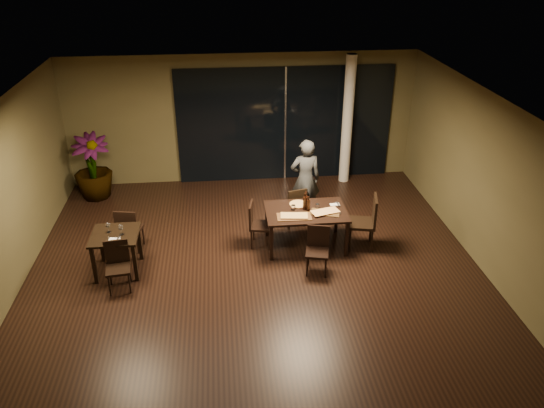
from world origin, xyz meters
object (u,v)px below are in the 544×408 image
Objects in this scene: chair_main_far at (295,205)px; bottle_c at (306,200)px; bottle_b at (308,204)px; side_table at (116,240)px; potted_plant at (92,167)px; chair_main_left at (257,222)px; chair_side_near at (118,263)px; bottle_a at (305,201)px; diner at (305,179)px; chair_main_near at (318,247)px; chair_main_right at (367,219)px; main_table at (306,214)px; chair_side_far at (129,228)px.

bottle_c is (0.09, -0.66, 0.44)m from chair_main_far.
side_table is at bearing -171.90° from bottle_b.
chair_main_far is 0.59× the size of potted_plant.
side_table is 2.57m from chair_main_left.
bottle_c is at bearing 10.95° from chair_side_near.
chair_side_near is at bearing -79.65° from side_table.
bottle_c reaches higher than chair_side_near.
chair_side_near is 3.52m from bottle_c.
bottle_a is at bearing 129.54° from bottle_b.
chair_main_near is at bearing 85.49° from diner.
chair_main_left is 0.52× the size of diner.
chair_main_right is (1.05, 0.66, 0.12)m from chair_main_near.
bottle_b is (0.04, -0.01, 0.22)m from main_table.
chair_main_right is at bearing -8.22° from main_table.
bottle_a is (0.07, -0.70, 0.44)m from chair_main_far.
chair_main_left is 2.64× the size of bottle_a.
diner is at bearing -16.69° from potted_plant.
potted_plant is (-0.96, 3.04, 0.11)m from side_table.
potted_plant reaches higher than bottle_b.
bottle_b is (0.95, -0.12, 0.40)m from chair_main_left.
chair_main_far is 1.01× the size of chair_side_near.
main_table is at bearing 9.40° from chair_side_near.
main_table is 1.70× the size of chair_main_left.
chair_side_far reaches higher than chair_main_near.
chair_main_far is at bearing 20.77° from side_table.
side_table is 0.76× the size of chair_main_right.
main_table is 0.25m from bottle_a.
potted_plant is at bearing 150.80° from bottle_c.
chair_main_far is 3.26m from chair_side_far.
side_table is at bearing -170.69° from bottle_a.
main_table is 1.42× the size of chair_main_right.
diner is (3.46, 1.03, 0.36)m from chair_side_far.
chair_main_right is at bearing 4.26° from side_table.
potted_plant reaches higher than chair_main_left.
side_table is (-3.40, -0.50, -0.05)m from main_table.
chair_side_near is at bearing 99.54° from chair_side_far.
main_table is at bearing -171.65° from chair_side_far.
potted_plant is (-5.49, 2.70, 0.14)m from chair_main_right.
side_table is at bearing -171.53° from chair_main_near.
chair_side_far is 2.63m from potted_plant.
chair_main_near is at bearing -84.42° from main_table.
chair_side_near is 2.87× the size of bottle_b.
diner is 1.20m from bottle_b.
diner is (3.57, 1.68, 0.23)m from side_table.
bottle_a is at bearing 109.96° from chair_main_near.
side_table is 0.90× the size of chair_main_left.
chair_main_near is at bearing -4.44° from chair_side_near.
diner is 4.73m from potted_plant.
diner is at bearing -34.43° from chair_main_left.
main_table is at bearing 165.15° from bottle_b.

